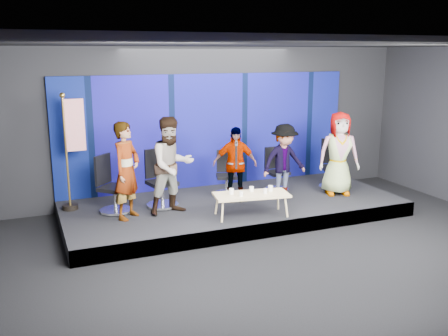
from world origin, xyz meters
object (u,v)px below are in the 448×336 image
at_px(panelist_d, 284,161).
at_px(mug_b, 241,194).
at_px(chair_d, 276,177).
at_px(panelist_e, 339,154).
at_px(panelist_c, 235,164).
at_px(chair_e, 332,172).
at_px(chair_c, 226,180).
at_px(coffee_table, 251,195).
at_px(panelist_b, 172,166).
at_px(chair_b, 161,188).
at_px(mug_c, 252,189).
at_px(mug_e, 270,188).
at_px(flag_stand, 72,149).
at_px(chair_a, 112,194).
at_px(mug_d, 265,191).
at_px(panelist_a, 127,171).
at_px(mug_a, 231,191).

height_order(panelist_d, mug_b, panelist_d).
height_order(chair_d, panelist_e, panelist_e).
distance_m(panelist_c, chair_e, 2.53).
distance_m(chair_c, coffee_table, 1.57).
bearing_deg(panelist_e, chair_e, 87.07).
height_order(panelist_b, chair_e, panelist_b).
bearing_deg(chair_b, mug_c, -47.14).
bearing_deg(chair_e, panelist_b, -155.83).
xyz_separation_m(chair_c, chair_d, (1.17, -0.14, 0.00)).
relative_size(chair_c, coffee_table, 0.65).
bearing_deg(chair_e, mug_c, -140.02).
relative_size(chair_c, panelist_c, 0.62).
height_order(coffee_table, mug_e, mug_e).
bearing_deg(flag_stand, coffee_table, -31.83).
bearing_deg(flag_stand, chair_a, -39.69).
height_order(chair_c, panelist_e, panelist_e).
bearing_deg(flag_stand, mug_c, -29.30).
bearing_deg(chair_e, flag_stand, -167.35).
height_order(chair_a, panelist_b, panelist_b).
relative_size(panelist_e, mug_e, 17.13).
relative_size(mug_d, mug_e, 0.84).
xyz_separation_m(mug_b, mug_d, (0.51, -0.00, 0.00)).
distance_m(chair_c, mug_d, 1.64).
distance_m(panelist_a, panelist_c, 2.35).
bearing_deg(panelist_e, mug_b, -146.12).
relative_size(panelist_a, mug_a, 16.98).
bearing_deg(mug_e, chair_e, 26.58).
relative_size(chair_d, mug_b, 11.25).
height_order(chair_a, mug_b, chair_a).
xyz_separation_m(chair_d, mug_b, (-1.54, -1.48, 0.16)).
relative_size(panelist_b, mug_a, 17.43).
height_order(panelist_d, mug_c, panelist_d).
bearing_deg(panelist_e, chair_b, -170.09).
distance_m(chair_b, chair_e, 4.05).
distance_m(panelist_b, mug_d, 1.86).
xyz_separation_m(mug_a, mug_e, (0.79, -0.08, -0.00)).
relative_size(panelist_c, mug_a, 14.51).
bearing_deg(coffee_table, panelist_a, 160.66).
relative_size(coffee_table, mug_b, 17.18).
xyz_separation_m(chair_d, mug_c, (-1.22, -1.28, 0.17)).
bearing_deg(mug_c, chair_c, 87.66).
bearing_deg(mug_e, flag_stand, 154.24).
xyz_separation_m(panelist_a, mug_e, (2.64, -0.74, -0.43)).
relative_size(chair_d, mug_a, 9.07).
bearing_deg(chair_b, mug_a, -57.18).
bearing_deg(chair_c, chair_a, -155.84).
distance_m(panelist_c, coffee_table, 1.13).
relative_size(panelist_e, mug_b, 20.86).
height_order(panelist_d, mug_d, panelist_d).
relative_size(chair_b, mug_b, 13.35).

